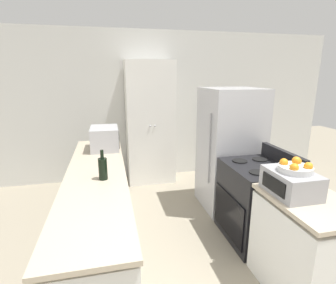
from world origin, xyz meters
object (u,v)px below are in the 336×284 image
Objects in this scene: stove at (255,202)px; toaster_oven at (291,183)px; wine_bottle at (103,168)px; pantry_cabinet at (150,123)px; fruit_bowl at (295,167)px; refrigerator at (229,149)px; microwave at (105,138)px.

toaster_oven reaches higher than stove.
wine_bottle is at bearing -179.87° from stove.
fruit_bowl is (0.77, -2.67, 0.08)m from pantry_cabinet.
toaster_oven is (1.53, -0.68, -0.01)m from wine_bottle.
refrigerator reaches higher than stove.
wine_bottle is (-0.01, -1.08, -0.04)m from microwave.
fruit_bowl is at bearing -73.89° from pantry_cabinet.
refrigerator is 3.95× the size of toaster_oven.
toaster_oven is at bearing 137.50° from fruit_bowl.
pantry_cabinet reaches higher than refrigerator.
toaster_oven is at bearing -74.10° from pantry_cabinet.
refrigerator is 1.51m from toaster_oven.
toaster_oven is at bearing -96.71° from refrigerator.
pantry_cabinet reaches higher than fruit_bowl.
pantry_cabinet is 2.76m from toaster_oven.
pantry_cabinet reaches higher than toaster_oven.
pantry_cabinet is at bearing 105.90° from toaster_oven.
pantry_cabinet is at bearing 128.75° from refrigerator.
microwave reaches higher than wine_bottle.
refrigerator reaches higher than wine_bottle.
refrigerator is at bearing 83.89° from fruit_bowl.
microwave is 1.66× the size of wine_bottle.
microwave reaches higher than toaster_oven.
pantry_cabinet is 2.24m from stove.
fruit_bowl is (1.53, -1.77, 0.09)m from microwave.
pantry_cabinet is 2.12m from wine_bottle.
pantry_cabinet is 1.24× the size of refrigerator.
microwave is at bearing 146.92° from stove.
microwave is (-1.65, 1.07, 0.58)m from stove.
stove is 2.17× the size of microwave.
wine_bottle reaches higher than toaster_oven.
stove is 0.62× the size of refrigerator.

